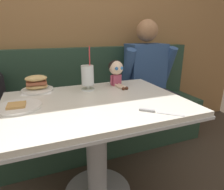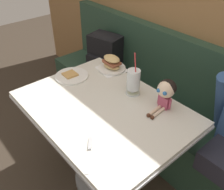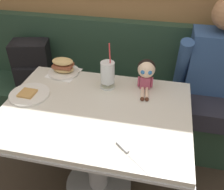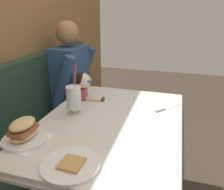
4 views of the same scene
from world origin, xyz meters
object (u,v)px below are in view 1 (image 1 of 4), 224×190
at_px(toast_plate, 18,107).
at_px(sandwich_plate, 37,85).
at_px(milkshake_glass, 88,77).
at_px(butter_knife, 153,111).
at_px(seated_doll, 116,69).
at_px(diner_patron, 147,73).

bearing_deg(toast_plate, sandwich_plate, 70.03).
height_order(toast_plate, milkshake_glass, milkshake_glass).
bearing_deg(butter_knife, toast_plate, 154.05).
height_order(butter_knife, seated_doll, seated_doll).
height_order(sandwich_plate, seated_doll, seated_doll).
relative_size(sandwich_plate, butter_knife, 1.21).
height_order(toast_plate, butter_knife, toast_plate).
xyz_separation_m(milkshake_glass, sandwich_plate, (-0.35, 0.11, -0.05)).
height_order(milkshake_glass, butter_knife, milkshake_glass).
relative_size(butter_knife, seated_doll, 0.85).
height_order(sandwich_plate, butter_knife, sandwich_plate).
bearing_deg(sandwich_plate, seated_doll, -6.39).
relative_size(toast_plate, sandwich_plate, 1.10).
relative_size(milkshake_glass, butter_knife, 1.67).
bearing_deg(sandwich_plate, diner_patron, 12.44).
distance_m(sandwich_plate, diner_patron, 1.08).
bearing_deg(butter_knife, sandwich_plate, 131.65).
relative_size(milkshake_glass, seated_doll, 1.42).
bearing_deg(toast_plate, butter_knife, -25.95).
bearing_deg(toast_plate, seated_doll, 18.99).
bearing_deg(diner_patron, seated_doll, -147.42).
xyz_separation_m(seated_doll, diner_patron, (0.47, 0.30, -0.13)).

